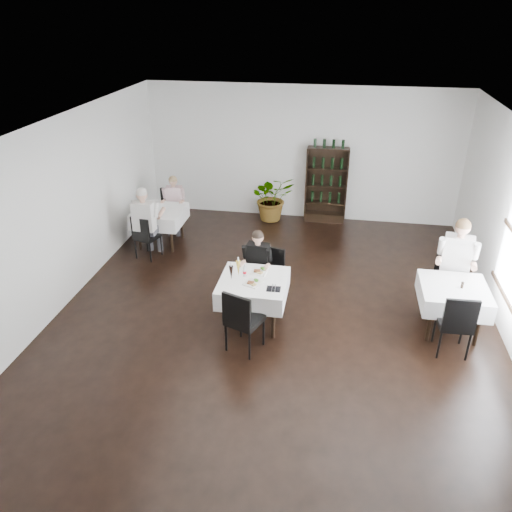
{
  "coord_description": "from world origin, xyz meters",
  "views": [
    {
      "loc": [
        0.87,
        -6.5,
        4.57
      ],
      "look_at": [
        -0.29,
        0.2,
        1.08
      ],
      "focal_mm": 35.0,
      "sensor_mm": 36.0,
      "label": 1
    }
  ],
  "objects": [
    {
      "name": "right_chair_near",
      "position": [
        2.64,
        -0.32,
        0.57
      ],
      "size": [
        0.47,
        0.47,
        1.0
      ],
      "color": "black",
      "rests_on": "ground"
    },
    {
      "name": "potted_tree",
      "position": [
        -0.61,
        4.2,
        0.53
      ],
      "size": [
        1.21,
        1.15,
        1.07
      ],
      "primitive_type": "imported",
      "rotation": [
        0.0,
        0.0,
        0.41
      ],
      "color": "#23541C",
      "rests_on": "ground"
    },
    {
      "name": "plate_far",
      "position": [
        -0.25,
        0.25,
        0.79
      ],
      "size": [
        0.28,
        0.28,
        0.08
      ],
      "color": "white",
      "rests_on": "main_table"
    },
    {
      "name": "diner_left_far",
      "position": [
        -2.6,
        3.16,
        0.73
      ],
      "size": [
        0.5,
        0.52,
        1.26
      ],
      "color": "#43434B",
      "rests_on": "ground"
    },
    {
      "name": "left_chair_near",
      "position": [
        -2.77,
        1.81,
        0.51
      ],
      "size": [
        0.51,
        0.51,
        0.9
      ],
      "color": "black",
      "rests_on": "ground"
    },
    {
      "name": "main_chair_far",
      "position": [
        -0.14,
        0.78,
        0.52
      ],
      "size": [
        0.51,
        0.52,
        0.91
      ],
      "color": "black",
      "rests_on": "ground"
    },
    {
      "name": "room_shell",
      "position": [
        0.0,
        0.0,
        1.5
      ],
      "size": [
        9.0,
        9.0,
        9.0
      ],
      "color": "black",
      "rests_on": "ground"
    },
    {
      "name": "left_table",
      "position": [
        -2.7,
        2.5,
        0.62
      ],
      "size": [
        0.98,
        0.98,
        0.77
      ],
      "color": "black",
      "rests_on": "ground"
    },
    {
      "name": "plate_near",
      "position": [
        -0.28,
        -0.12,
        0.79
      ],
      "size": [
        0.3,
        0.3,
        0.07
      ],
      "color": "white",
      "rests_on": "main_table"
    },
    {
      "name": "diner_main",
      "position": [
        -0.35,
        0.6,
        0.76
      ],
      "size": [
        0.51,
        0.52,
        1.3
      ],
      "color": "#43434B",
      "rests_on": "ground"
    },
    {
      "name": "main_chair_near",
      "position": [
        -0.33,
        -0.75,
        0.57
      ],
      "size": [
        0.59,
        0.59,
        1.0
      ],
      "color": "black",
      "rests_on": "ground"
    },
    {
      "name": "right_table",
      "position": [
        2.7,
        0.3,
        0.62
      ],
      "size": [
        0.98,
        0.98,
        0.77
      ],
      "color": "black",
      "rests_on": "ground"
    },
    {
      "name": "wine_shelf",
      "position": [
        0.6,
        4.31,
        0.85
      ],
      "size": [
        0.9,
        0.28,
        1.75
      ],
      "color": "black",
      "rests_on": "ground"
    },
    {
      "name": "pepper_mill",
      "position": [
        2.79,
        0.29,
        0.82
      ],
      "size": [
        0.05,
        0.05,
        0.1
      ],
      "primitive_type": "cylinder",
      "rotation": [
        0.0,
        0.0,
        -0.29
      ],
      "color": "black",
      "rests_on": "right_table"
    },
    {
      "name": "left_chair_far",
      "position": [
        -2.77,
        3.24,
        0.52
      ],
      "size": [
        0.45,
        0.45,
        0.92
      ],
      "color": "black",
      "rests_on": "ground"
    },
    {
      "name": "pilsner_lager",
      "position": [
        -0.55,
        0.1,
        0.9
      ],
      "size": [
        0.07,
        0.07,
        0.32
      ],
      "color": "gold",
      "rests_on": "main_table"
    },
    {
      "name": "main_table",
      "position": [
        -0.3,
        0.0,
        0.62
      ],
      "size": [
        1.03,
        1.03,
        0.77
      ],
      "color": "black",
      "rests_on": "ground"
    },
    {
      "name": "pilsner_dark",
      "position": [
        -0.63,
        -0.05,
        0.89
      ],
      "size": [
        0.07,
        0.07,
        0.29
      ],
      "color": "black",
      "rests_on": "main_table"
    },
    {
      "name": "napkin_cutlery",
      "position": [
        0.04,
        -0.23,
        0.78
      ],
      "size": [
        0.21,
        0.23,
        0.02
      ],
      "color": "black",
      "rests_on": "main_table"
    },
    {
      "name": "diner_right_far",
      "position": [
        2.79,
        0.89,
        0.93
      ],
      "size": [
        0.66,
        0.69,
        1.6
      ],
      "color": "#43434B",
      "rests_on": "ground"
    },
    {
      "name": "right_chair_far",
      "position": [
        2.74,
        0.99,
        0.59
      ],
      "size": [
        0.58,
        0.59,
        1.03
      ],
      "color": "black",
      "rests_on": "ground"
    },
    {
      "name": "diner_left_near",
      "position": [
        -2.73,
        1.88,
        0.86
      ],
      "size": [
        0.57,
        0.57,
        1.47
      ],
      "color": "#43434B",
      "rests_on": "ground"
    },
    {
      "name": "coke_bottle",
      "position": [
        -0.45,
        0.08,
        0.86
      ],
      "size": [
        0.05,
        0.05,
        0.21
      ],
      "color": "silver",
      "rests_on": "main_table"
    }
  ]
}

